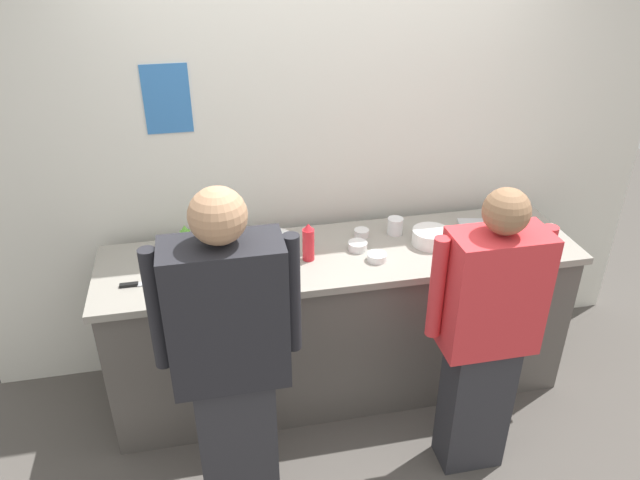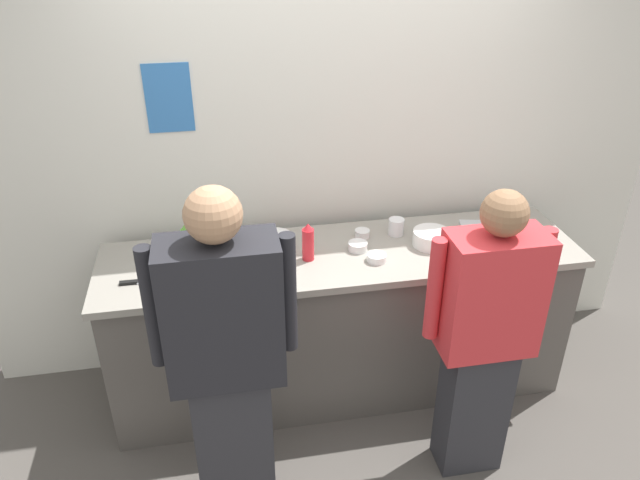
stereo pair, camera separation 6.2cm
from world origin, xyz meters
name	(u,v)px [view 1 (the left image)]	position (x,y,z in m)	size (l,w,h in m)	color
ground_plane	(354,425)	(0.00, 0.00, 0.00)	(9.00, 9.00, 0.00)	#514C47
wall_back	(324,127)	(0.00, 0.83, 1.49)	(4.10, 0.11, 2.98)	silver
prep_counter	(340,321)	(0.00, 0.36, 0.47)	(2.62, 0.68, 0.94)	#56514C
chef_near_left	(231,361)	(-0.66, -0.39, 0.90)	(0.62, 0.24, 1.71)	#2D2D33
chef_center	(486,332)	(0.53, -0.33, 0.83)	(0.58, 0.24, 1.57)	#2D2D33
plate_stack_front	(431,237)	(0.51, 0.35, 0.98)	(0.21, 0.21, 0.08)	white
plate_stack_rear	(274,242)	(-0.35, 0.48, 0.97)	(0.21, 0.21, 0.07)	white
mixing_bowl_steel	(213,264)	(-0.70, 0.28, 0.99)	(0.30, 0.30, 0.11)	#B7BABF
sheet_tray	(501,233)	(0.94, 0.37, 0.95)	(0.44, 0.31, 0.02)	#B7BABF
squeeze_bottle_primary	(186,241)	(-0.82, 0.50, 1.02)	(0.06, 0.06, 0.18)	#56A333
squeeze_bottle_secondary	(308,242)	(-0.19, 0.32, 1.04)	(0.06, 0.06, 0.21)	red
ramekin_green_sauce	(358,246)	(0.09, 0.37, 0.96)	(0.11, 0.11, 0.05)	white
ramekin_yellow_sauce	(377,257)	(0.16, 0.24, 0.96)	(0.10, 0.10, 0.04)	white
ramekin_orange_sauce	(361,233)	(0.15, 0.51, 0.96)	(0.08, 0.08, 0.04)	white
deli_cup	(395,226)	(0.35, 0.50, 0.98)	(0.09, 0.09, 0.10)	white
chefs_knife	(143,284)	(-1.05, 0.25, 0.94)	(0.28, 0.03, 0.02)	#B7BABF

